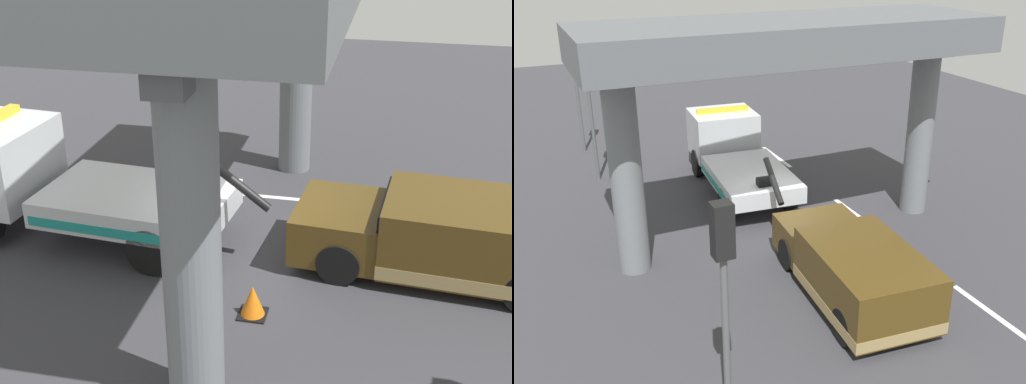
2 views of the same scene
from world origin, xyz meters
TOP-DOWN VIEW (x-y plane):
  - ground_plane at (0.00, 0.00)m, footprint 60.00×40.00m
  - lane_stripe_mid at (0.00, -2.65)m, footprint 2.60×0.16m
  - lane_stripe_east at (6.00, -2.65)m, footprint 2.60×0.16m
  - tow_truck_white at (4.07, -0.06)m, footprint 7.33×2.88m
  - towed_van_green at (-4.07, 0.01)m, footprint 5.36×2.59m
  - traffic_cone_orange at (-0.76, 2.20)m, footprint 0.50×0.50m

SIDE VIEW (x-z plane):
  - ground_plane at x=0.00m, z-range -0.10..0.00m
  - lane_stripe_mid at x=0.00m, z-range 0.00..0.01m
  - lane_stripe_east at x=6.00m, z-range 0.00..0.01m
  - traffic_cone_orange at x=-0.76m, z-range -0.02..0.58m
  - towed_van_green at x=-4.07m, z-range -0.01..1.57m
  - tow_truck_white at x=4.07m, z-range -0.03..2.43m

